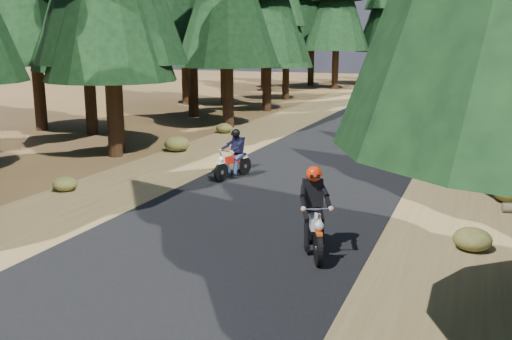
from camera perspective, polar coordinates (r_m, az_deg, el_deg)
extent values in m
plane|color=#483819|center=(12.23, -2.62, -6.49)|extent=(120.00, 120.00, 0.00)
cube|color=black|center=(16.72, 4.45, -1.17)|extent=(6.00, 100.00, 0.01)
cube|color=brown|center=(18.57, -9.22, 0.11)|extent=(3.20, 100.00, 0.01)
cube|color=brown|center=(16.02, 20.36, -2.59)|extent=(3.20, 100.00, 0.01)
cylinder|color=black|center=(20.62, -14.23, 8.65)|extent=(0.51, 0.51, 5.34)
cylinder|color=black|center=(21.49, -14.05, 10.26)|extent=(0.56, 0.56, 6.43)
cylinder|color=black|center=(25.93, -16.39, 9.55)|extent=(0.52, 0.52, 5.56)
cylinder|color=black|center=(26.84, -2.84, 10.31)|extent=(0.53, 0.53, 5.72)
cylinder|color=black|center=(30.99, -6.38, 11.19)|extent=(0.55, 0.55, 6.37)
cylinder|color=black|center=(33.43, 1.10, 10.76)|extent=(0.53, 0.53, 5.64)
cylinder|color=black|center=(37.20, -3.21, 10.81)|extent=(0.52, 0.52, 5.45)
cone|color=black|center=(37.23, -3.27, 16.05)|extent=(4.63, 4.63, 6.81)
cylinder|color=black|center=(40.13, 3.01, 10.23)|extent=(0.48, 0.48, 4.42)
cone|color=black|center=(40.10, 3.06, 14.17)|extent=(3.76, 3.76, 5.52)
cylinder|color=black|center=(46.37, 0.79, 10.80)|extent=(0.49, 0.49, 4.75)
cone|color=black|center=(46.35, 0.81, 14.47)|extent=(4.04, 4.04, 5.93)
cylinder|color=black|center=(27.83, -21.07, 9.87)|extent=(0.54, 0.54, 6.00)
cylinder|color=black|center=(37.06, -7.09, 11.46)|extent=(0.56, 0.56, 6.40)
cylinder|color=black|center=(48.95, 7.98, 11.76)|extent=(0.56, 0.56, 6.40)
cone|color=black|center=(49.04, 8.13, 16.43)|extent=(5.44, 5.44, 8.00)
cylinder|color=black|center=(52.62, 5.55, 12.11)|extent=(0.57, 0.57, 6.80)
cylinder|color=black|center=(54.23, 12.67, 11.46)|extent=(0.54, 0.54, 6.00)
cone|color=black|center=(54.28, 12.87, 15.42)|extent=(5.10, 5.10, 7.50)
cylinder|color=black|center=(53.51, 21.32, 11.11)|extent=(0.56, 0.56, 6.40)
cone|color=black|center=(53.60, 21.68, 15.37)|extent=(5.44, 5.44, 8.00)
cylinder|color=black|center=(56.71, 17.27, 11.65)|extent=(0.57, 0.57, 6.80)
cone|color=black|center=(56.82, 17.56, 15.93)|extent=(5.78, 5.78, 8.50)
cylinder|color=black|center=(49.80, 0.83, 11.43)|extent=(0.52, 0.52, 5.60)
cone|color=black|center=(49.84, 0.84, 15.46)|extent=(4.76, 4.76, 7.00)
ellipsoid|color=#474C1E|center=(16.47, -18.55, -1.35)|extent=(0.65, 0.65, 0.39)
ellipsoid|color=#474C1E|center=(25.46, -3.19, 4.20)|extent=(0.73, 0.73, 0.44)
ellipsoid|color=#474C1E|center=(21.41, -7.91, 2.61)|extent=(0.94, 0.94, 0.56)
ellipsoid|color=#474C1E|center=(31.76, 23.52, 4.91)|extent=(0.78, 0.78, 0.47)
ellipsoid|color=#474C1E|center=(12.07, 20.82, -6.49)|extent=(0.75, 0.75, 0.45)
ellipsoid|color=#474C1E|center=(23.16, 20.82, 2.53)|extent=(0.76, 0.76, 0.46)
cube|color=black|center=(10.89, 5.89, -2.64)|extent=(0.44, 0.37, 0.55)
sphere|color=red|center=(10.79, 5.94, -0.59)|extent=(0.40, 0.40, 0.31)
cube|color=black|center=(16.92, -2.33, 2.46)|extent=(0.37, 0.29, 0.47)
sphere|color=black|center=(16.86, -2.34, 3.62)|extent=(0.33, 0.33, 0.26)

